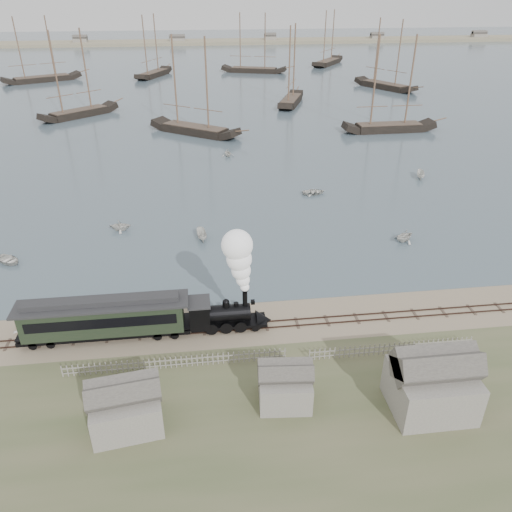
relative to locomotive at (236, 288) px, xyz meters
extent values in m
plane|color=gray|center=(0.84, 2.00, -4.51)|extent=(600.00, 600.00, 0.00)
cube|color=#435360|center=(0.84, 172.00, -4.48)|extent=(600.00, 336.00, 0.06)
cube|color=#36241D|center=(0.84, -0.50, -4.41)|extent=(120.00, 0.08, 0.12)
cube|color=#36241D|center=(0.84, 0.50, -4.41)|extent=(120.00, 0.08, 0.12)
cube|color=#43342A|center=(0.84, 0.00, -4.48)|extent=(120.00, 1.80, 0.06)
cube|color=tan|center=(0.84, 252.00, -4.51)|extent=(500.00, 20.00, 1.80)
cube|color=black|center=(-0.80, 0.00, -3.78)|extent=(7.12, 2.09, 0.26)
cylinder|color=black|center=(-1.22, 0.00, -2.73)|extent=(4.40, 1.57, 1.57)
cube|color=black|center=(-3.52, 0.00, -2.52)|extent=(1.89, 2.30, 2.41)
cube|color=#29292B|center=(-3.52, 0.00, -1.26)|extent=(2.09, 2.51, 0.13)
cylinder|color=black|center=(0.77, 0.00, -1.31)|extent=(0.46, 0.46, 1.68)
sphere|color=black|center=(-1.01, 0.00, -1.50)|extent=(0.67, 0.67, 0.67)
cone|color=black|center=(2.55, 0.00, -3.88)|extent=(1.47, 2.09, 2.09)
cube|color=black|center=(1.51, 0.00, -1.68)|extent=(0.37, 0.37, 0.37)
cube|color=black|center=(-12.20, 0.00, -3.74)|extent=(15.47, 2.54, 0.39)
cube|color=black|center=(-12.20, 0.00, -2.20)|extent=(14.36, 2.76, 2.76)
cube|color=black|center=(-12.20, -1.40, -1.92)|extent=(13.26, 0.06, 0.99)
cube|color=black|center=(-12.20, 1.40, -1.92)|extent=(13.26, 0.06, 0.99)
cube|color=#29292B|center=(-12.20, 0.00, -0.76)|extent=(15.47, 2.98, 0.20)
cube|color=#29292B|center=(-12.20, 0.00, -0.43)|extent=(13.81, 1.33, 0.50)
imported|color=silver|center=(-19.04, 1.82, -4.07)|extent=(4.98, 5.18, 0.87)
imported|color=silver|center=(-25.66, 15.82, -4.08)|extent=(4.25, 4.42, 0.75)
imported|color=silver|center=(-13.51, 23.12, -3.70)|extent=(2.66, 3.02, 1.50)
imported|color=silver|center=(-2.87, 19.19, -3.86)|extent=(3.20, 1.54, 1.19)
imported|color=silver|center=(14.96, 32.69, -4.08)|extent=(2.86, 3.79, 0.74)
imported|color=silver|center=(22.80, 15.45, -3.67)|extent=(3.65, 3.81, 1.56)
imported|color=silver|center=(34.40, 37.52, -3.85)|extent=(3.33, 2.10, 1.21)
imported|color=silver|center=(3.03, 53.45, -3.74)|extent=(3.15, 2.87, 1.43)
camera|label=1|loc=(-2.97, -38.58, 24.65)|focal=35.00mm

